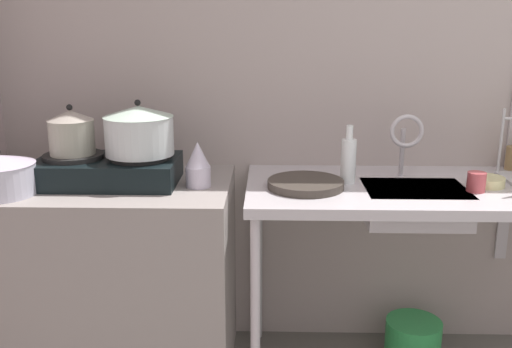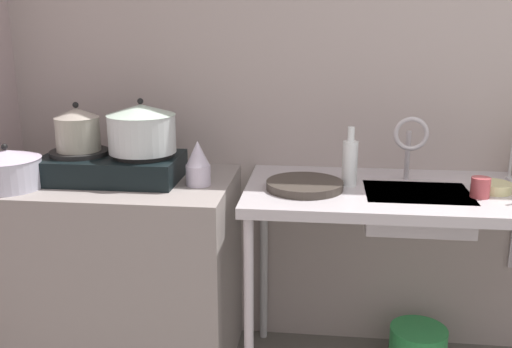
# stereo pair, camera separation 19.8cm
# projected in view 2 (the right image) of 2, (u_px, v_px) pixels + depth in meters

# --- Properties ---
(counter_concrete) EXTENTS (0.96, 0.62, 0.83)m
(counter_concrete) POSITION_uv_depth(u_px,v_px,m) (119.00, 274.00, 2.46)
(counter_concrete) COLOR gray
(counter_concrete) RESTS_ON ground
(counter_sink) EXTENTS (1.37, 0.62, 0.83)m
(counter_sink) POSITION_uv_depth(u_px,v_px,m) (424.00, 206.00, 2.24)
(counter_sink) COLOR #BCB4B9
(counter_sink) RESTS_ON ground
(stove) EXTENTS (0.55, 0.32, 0.12)m
(stove) POSITION_uv_depth(u_px,v_px,m) (112.00, 166.00, 2.34)
(stove) COLOR black
(stove) RESTS_ON counter_concrete
(pot_on_left_burner) EXTENTS (0.18, 0.18, 0.20)m
(pot_on_left_burner) POSITION_uv_depth(u_px,v_px,m) (78.00, 129.00, 2.32)
(pot_on_left_burner) COLOR #A19F8D
(pot_on_left_burner) RESTS_ON stove
(pot_on_right_burner) EXTENTS (0.27, 0.27, 0.21)m
(pot_on_right_burner) POSITION_uv_depth(u_px,v_px,m) (142.00, 128.00, 2.29)
(pot_on_right_burner) COLOR silver
(pot_on_right_burner) RESTS_ON stove
(pot_beside_stove) EXTENTS (0.26, 0.26, 0.17)m
(pot_beside_stove) POSITION_uv_depth(u_px,v_px,m) (7.00, 169.00, 2.22)
(pot_beside_stove) COLOR silver
(pot_beside_stove) RESTS_ON counter_concrete
(percolator) EXTENTS (0.10, 0.10, 0.18)m
(percolator) POSITION_uv_depth(u_px,v_px,m) (198.00, 164.00, 2.26)
(percolator) COLOR silver
(percolator) RESTS_ON counter_concrete
(sink_basin) EXTENTS (0.39, 0.30, 0.13)m
(sink_basin) POSITION_uv_depth(u_px,v_px,m) (416.00, 209.00, 2.20)
(sink_basin) COLOR #BCB4B9
(sink_basin) RESTS_ON counter_sink
(faucet) EXTENTS (0.13, 0.08, 0.27)m
(faucet) POSITION_uv_depth(u_px,v_px,m) (410.00, 138.00, 2.27)
(faucet) COLOR #BCB4B9
(faucet) RESTS_ON counter_sink
(frying_pan) EXTENTS (0.29, 0.29, 0.03)m
(frying_pan) POSITION_uv_depth(u_px,v_px,m) (305.00, 185.00, 2.22)
(frying_pan) COLOR #3A332C
(frying_pan) RESTS_ON counter_sink
(cup_by_rack) EXTENTS (0.07, 0.07, 0.07)m
(cup_by_rack) POSITION_uv_depth(u_px,v_px,m) (480.00, 187.00, 2.12)
(cup_by_rack) COLOR #B2464A
(cup_by_rack) RESTS_ON counter_sink
(small_bowl_on_drainboard) EXTENTS (0.14, 0.14, 0.04)m
(small_bowl_on_drainboard) POSITION_uv_depth(u_px,v_px,m) (493.00, 187.00, 2.19)
(small_bowl_on_drainboard) COLOR beige
(small_bowl_on_drainboard) RESTS_ON counter_sink
(bottle_by_sink) EXTENTS (0.06, 0.06, 0.23)m
(bottle_by_sink) POSITION_uv_depth(u_px,v_px,m) (350.00, 161.00, 2.26)
(bottle_by_sink) COLOR white
(bottle_by_sink) RESTS_ON counter_sink
(bucket_on_floor) EXTENTS (0.24, 0.24, 0.18)m
(bucket_on_floor) POSITION_uv_depth(u_px,v_px,m) (418.00, 348.00, 2.50)
(bucket_on_floor) COLOR green
(bucket_on_floor) RESTS_ON ground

